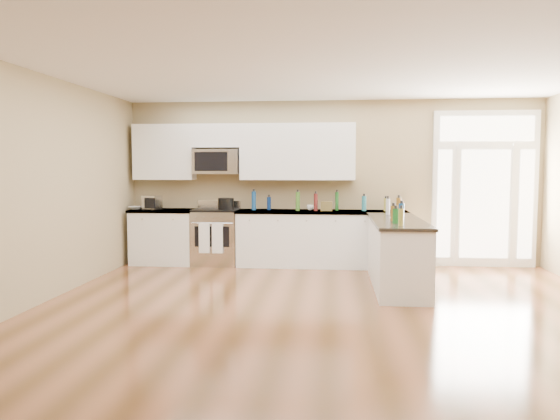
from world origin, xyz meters
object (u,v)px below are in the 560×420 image
at_px(peninsula_cabinet, 397,255).
at_px(stockpot, 226,203).
at_px(toaster_oven, 152,203).
at_px(kitchen_range, 216,237).

height_order(peninsula_cabinet, stockpot, stockpot).
relative_size(peninsula_cabinet, stockpot, 8.60).
bearing_deg(toaster_oven, kitchen_range, 23.33).
xyz_separation_m(peninsula_cabinet, toaster_oven, (-3.98, 1.41, 0.62)).
height_order(stockpot, toaster_oven, toaster_oven).
xyz_separation_m(peninsula_cabinet, stockpot, (-2.70, 1.45, 0.62)).
distance_m(peninsula_cabinet, kitchen_range, 3.22).
bearing_deg(toaster_oven, peninsula_cabinet, 1.85).
xyz_separation_m(kitchen_range, stockpot, (0.18, -0.00, 0.57)).
height_order(peninsula_cabinet, toaster_oven, toaster_oven).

